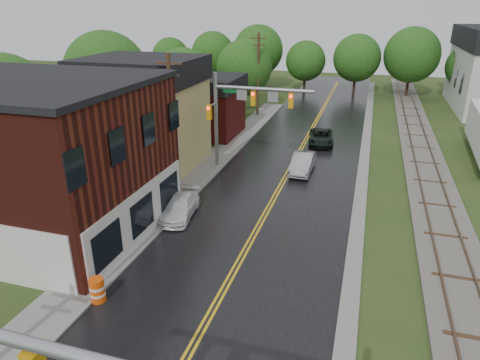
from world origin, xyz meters
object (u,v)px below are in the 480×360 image
at_px(tree_left_c, 184,78).
at_px(tree_left_e, 245,69).
at_px(traffic_signal_far, 243,105).
at_px(sedan_silver, 303,163).
at_px(utility_pole_c, 258,73).
at_px(suv_dark, 321,137).
at_px(construction_barrel, 97,290).
at_px(brick_building, 21,156).
at_px(pickup_white, 180,207).
at_px(utility_pole_b, 172,122).
at_px(tree_left_b, 108,76).
at_px(tree_left_a, 6,103).

relative_size(tree_left_c, tree_left_e, 0.94).
relative_size(traffic_signal_far, sedan_silver, 1.74).
xyz_separation_m(utility_pole_c, suv_dark, (8.25, -8.87, -4.08)).
bearing_deg(traffic_signal_far, construction_barrel, -94.69).
height_order(traffic_signal_far, tree_left_e, tree_left_e).
bearing_deg(tree_left_e, brick_building, -96.71).
bearing_deg(tree_left_e, pickup_white, -81.66).
bearing_deg(suv_dark, pickup_white, -117.38).
bearing_deg(traffic_signal_far, brick_building, -126.92).
relative_size(brick_building, suv_dark, 3.12).
distance_m(brick_building, sedan_silver, 18.82).
distance_m(tree_left_c, suv_dark, 16.49).
relative_size(utility_pole_b, suv_dark, 1.97).
distance_m(tree_left_b, pickup_white, 19.54).
bearing_deg(construction_barrel, suv_dark, 75.89).
bearing_deg(pickup_white, sedan_silver, 51.25).
relative_size(suv_dark, pickup_white, 1.11).
bearing_deg(tree_left_c, tree_left_e, 50.19).
distance_m(utility_pole_c, construction_barrel, 34.31).
relative_size(suv_dark, sedan_silver, 1.08).
distance_m(utility_pole_c, sedan_silver, 18.52).
relative_size(brick_building, tree_left_a, 1.65).
bearing_deg(utility_pole_b, suv_dark, 57.85).
xyz_separation_m(tree_left_a, tree_left_c, (6.00, 18.00, -0.60)).
distance_m(traffic_signal_far, pickup_white, 9.84).
relative_size(brick_building, utility_pole_b, 1.59).
bearing_deg(traffic_signal_far, tree_left_a, -162.70).
bearing_deg(utility_pole_b, sedan_silver, 36.16).
xyz_separation_m(tree_left_c, pickup_white, (9.05, -21.61, -3.91)).
bearing_deg(tree_left_b, traffic_signal_far, -18.81).
height_order(tree_left_a, construction_barrel, tree_left_a).
distance_m(utility_pole_b, utility_pole_c, 22.00).
height_order(brick_building, utility_pole_b, utility_pole_b).
xyz_separation_m(tree_left_c, tree_left_e, (5.00, 6.00, 0.30)).
xyz_separation_m(traffic_signal_far, suv_dark, (4.92, 8.13, -4.34)).
height_order(utility_pole_b, pickup_white, utility_pole_b).
distance_m(pickup_white, construction_barrel, 8.29).
bearing_deg(tree_left_a, tree_left_b, 78.69).
bearing_deg(sedan_silver, tree_left_a, -164.03).
distance_m(utility_pole_c, tree_left_e, 2.79).
xyz_separation_m(tree_left_a, construction_barrel, (14.98, -11.90, -4.56)).
relative_size(utility_pole_c, tree_left_e, 1.10).
height_order(traffic_signal_far, suv_dark, traffic_signal_far).
bearing_deg(construction_barrel, tree_left_b, 120.67).
relative_size(tree_left_c, suv_dark, 1.67).
xyz_separation_m(utility_pole_c, construction_barrel, (1.94, -34.00, -4.17)).
distance_m(utility_pole_b, tree_left_c, 19.24).
bearing_deg(tree_left_c, tree_left_a, -108.43).
distance_m(utility_pole_b, suv_dark, 16.04).
bearing_deg(tree_left_c, suv_dark, -17.31).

